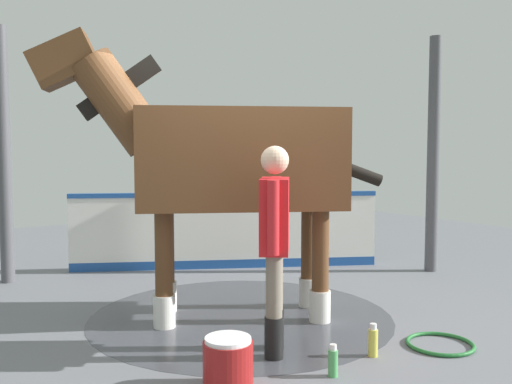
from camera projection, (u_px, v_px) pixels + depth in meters
ground_plane at (253, 322)px, 5.27m from camera, size 16.00×16.00×0.02m
wet_patch at (241, 316)px, 5.42m from camera, size 2.94×2.94×0.00m
barrier_wall at (226, 233)px, 7.60m from camera, size 3.77×2.00×1.05m
roof_post_near at (4, 156)px, 6.71m from camera, size 0.16×0.16×3.11m
roof_post_far at (433, 155)px, 7.35m from camera, size 0.16×0.16×3.11m
horse at (227, 161)px, 5.29m from camera, size 3.06×1.87×2.72m
handler at (275, 235)px, 4.37m from camera, size 0.47×0.55×1.66m
wash_bucket at (228, 363)px, 3.77m from camera, size 0.35×0.35×0.36m
bottle_shampoo at (373, 341)px, 4.36m from camera, size 0.08×0.08×0.26m
bottle_spray at (333, 362)px, 3.97m from camera, size 0.07×0.07×0.24m
hose_coil at (440, 344)px, 4.60m from camera, size 0.56×0.56×0.03m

